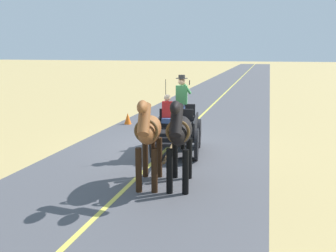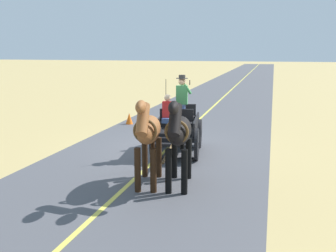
{
  "view_description": "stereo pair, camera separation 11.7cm",
  "coord_description": "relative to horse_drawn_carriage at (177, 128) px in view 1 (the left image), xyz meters",
  "views": [
    {
      "loc": [
        -3.16,
        11.88,
        3.24
      ],
      "look_at": [
        -0.44,
        1.6,
        1.1
      ],
      "focal_mm": 40.59,
      "sensor_mm": 36.0,
      "label": 1
    },
    {
      "loc": [
        -3.27,
        11.85,
        3.24
      ],
      "look_at": [
        -0.44,
        1.6,
        1.1
      ],
      "focal_mm": 40.59,
      "sensor_mm": 36.0,
      "label": 2
    }
  ],
  "objects": [
    {
      "name": "ground_plane",
      "position": [
        0.46,
        -0.48,
        -0.82
      ],
      "size": [
        200.0,
        200.0,
        0.0
      ],
      "primitive_type": "plane",
      "color": "tan"
    },
    {
      "name": "road_surface",
      "position": [
        0.46,
        -0.48,
        -0.81
      ],
      "size": [
        6.61,
        160.0,
        0.01
      ],
      "primitive_type": "cube",
      "color": "#4C4C51",
      "rests_on": "ground"
    },
    {
      "name": "road_centre_stripe",
      "position": [
        0.46,
        -0.48,
        -0.81
      ],
      "size": [
        0.12,
        160.0,
        0.0
      ],
      "primitive_type": "cube",
      "color": "#DBCC4C",
      "rests_on": "road_surface"
    },
    {
      "name": "horse_drawn_carriage",
      "position": [
        0.0,
        0.0,
        0.0
      ],
      "size": [
        1.71,
        4.51,
        2.5
      ],
      "color": "black",
      "rests_on": "ground"
    },
    {
      "name": "horse_near_side",
      "position": [
        -0.75,
        2.96,
        0.51
      ],
      "size": [
        0.75,
        2.15,
        2.21
      ],
      "color": "black",
      "rests_on": "ground"
    },
    {
      "name": "horse_off_side",
      "position": [
        -0.02,
        3.05,
        0.51
      ],
      "size": [
        0.83,
        2.15,
        2.21
      ],
      "color": "brown",
      "rests_on": "ground"
    },
    {
      "name": "traffic_cone",
      "position": [
        3.25,
        -4.13,
        -0.57
      ],
      "size": [
        0.32,
        0.32,
        0.5
      ],
      "primitive_type": "cone",
      "color": "orange",
      "rests_on": "ground"
    }
  ]
}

